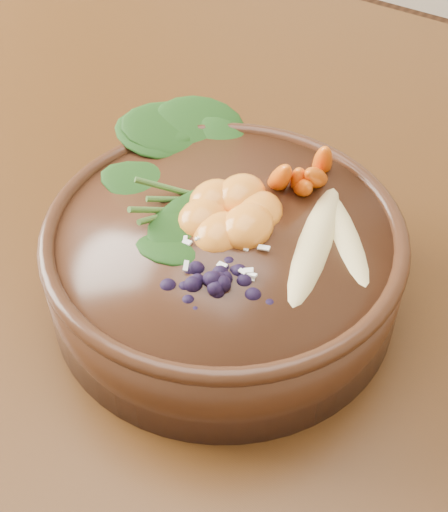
{
  "coord_description": "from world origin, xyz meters",
  "views": [
    {
      "loc": [
        0.42,
        -0.46,
        1.2
      ],
      "look_at": [
        0.2,
        -0.12,
        0.8
      ],
      "focal_mm": 50.0,
      "sensor_mm": 36.0,
      "label": 1
    }
  ],
  "objects": [
    {
      "name": "carrot_cluster",
      "position": [
        0.22,
        -0.03,
        0.87
      ],
      "size": [
        0.08,
        0.08,
        0.08
      ],
      "primitive_type": null,
      "rotation": [
        0.0,
        0.0,
        0.4
      ],
      "color": "orange",
      "rests_on": "stoneware_bowl"
    },
    {
      "name": "stoneware_bowl",
      "position": [
        0.2,
        -0.12,
        0.79
      ],
      "size": [
        0.37,
        0.37,
        0.08
      ],
      "primitive_type": "cylinder",
      "rotation": [
        0.0,
        0.0,
        0.4
      ],
      "color": "#402313",
      "rests_on": "dining_table"
    },
    {
      "name": "banana_halves",
      "position": [
        0.27,
        -0.08,
        0.84
      ],
      "size": [
        0.12,
        0.16,
        0.03
      ],
      "rotation": [
        0.0,
        0.0,
        0.4
      ],
      "color": "#E0CC84",
      "rests_on": "stoneware_bowl"
    },
    {
      "name": "coconut_flakes",
      "position": [
        0.21,
        -0.14,
        0.83
      ],
      "size": [
        0.11,
        0.1,
        0.01
      ],
      "primitive_type": null,
      "rotation": [
        0.0,
        0.0,
        0.4
      ],
      "color": "white",
      "rests_on": "stoneware_bowl"
    },
    {
      "name": "kale_heap",
      "position": [
        0.14,
        -0.08,
        0.85
      ],
      "size": [
        0.24,
        0.23,
        0.04
      ],
      "primitive_type": null,
      "rotation": [
        0.0,
        0.0,
        0.4
      ],
      "color": "#204B17",
      "rests_on": "stoneware_bowl"
    },
    {
      "name": "ground",
      "position": [
        0.0,
        0.0,
        0.0
      ],
      "size": [
        4.0,
        4.0,
        0.0
      ],
      "primitive_type": "plane",
      "color": "#381E0F",
      "rests_on": "ground"
    },
    {
      "name": "blueberry_pile",
      "position": [
        0.22,
        -0.17,
        0.85
      ],
      "size": [
        0.16,
        0.14,
        0.04
      ],
      "primitive_type": null,
      "rotation": [
        0.0,
        0.0,
        0.4
      ],
      "color": "black",
      "rests_on": "stoneware_bowl"
    },
    {
      "name": "dining_table",
      "position": [
        0.0,
        0.0,
        0.66
      ],
      "size": [
        1.6,
        0.9,
        0.75
      ],
      "color": "#331C0C",
      "rests_on": "ground"
    },
    {
      "name": "mandarin_cluster",
      "position": [
        0.19,
        -0.1,
        0.84
      ],
      "size": [
        0.11,
        0.11,
        0.03
      ],
      "primitive_type": null,
      "rotation": [
        0.0,
        0.0,
        0.4
      ],
      "color": "orange",
      "rests_on": "stoneware_bowl"
    }
  ]
}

